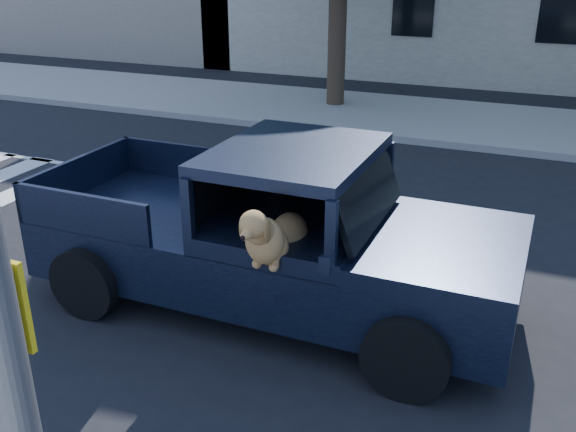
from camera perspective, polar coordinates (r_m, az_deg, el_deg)
name	(u,v)px	position (r m, az deg, el deg)	size (l,w,h in m)	color
ground	(404,341)	(6.94, 10.30, -10.90)	(120.00, 120.00, 0.00)	black
far_sidewalk	(497,126)	(15.40, 18.08, 7.65)	(60.00, 4.00, 0.15)	gray
pickup_truck	(265,252)	(7.21, -2.05, -3.25)	(5.31, 2.72, 1.89)	black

